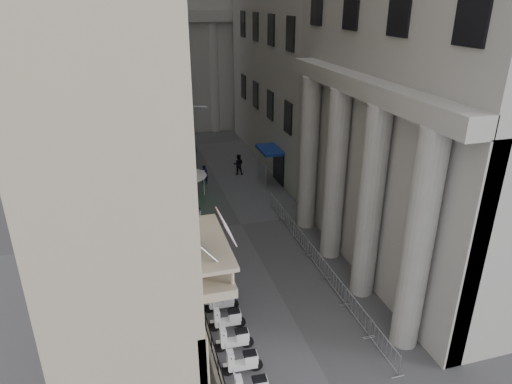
{
  "coord_description": "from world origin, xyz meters",
  "views": [
    {
      "loc": [
        -6.66,
        -7.93,
        14.4
      ],
      "look_at": [
        -0.34,
        14.29,
        4.5
      ],
      "focal_mm": 32.0,
      "sensor_mm": 36.0,
      "label": 1
    }
  ],
  "objects_px": {
    "street_lamp": "(176,154)",
    "info_kiosk": "(176,193)",
    "pedestrian_a": "(204,175)",
    "security_tent": "(176,169)",
    "pedestrian_b": "(238,164)"
  },
  "relations": [
    {
      "from": "street_lamp",
      "to": "info_kiosk",
      "type": "xyz_separation_m",
      "value": [
        -0.0,
        2.25,
        -3.76
      ]
    },
    {
      "from": "street_lamp",
      "to": "pedestrian_b",
      "type": "xyz_separation_m",
      "value": [
        6.04,
        7.45,
        -3.86
      ]
    },
    {
      "from": "street_lamp",
      "to": "security_tent",
      "type": "bearing_deg",
      "value": 101.79
    },
    {
      "from": "security_tent",
      "to": "info_kiosk",
      "type": "relative_size",
      "value": 1.76
    },
    {
      "from": "info_kiosk",
      "to": "pedestrian_b",
      "type": "relative_size",
      "value": 1.1
    },
    {
      "from": "street_lamp",
      "to": "pedestrian_b",
      "type": "distance_m",
      "value": 10.34
    },
    {
      "from": "security_tent",
      "to": "street_lamp",
      "type": "bearing_deg",
      "value": -94.6
    },
    {
      "from": "street_lamp",
      "to": "pedestrian_a",
      "type": "distance_m",
      "value": 7.72
    },
    {
      "from": "pedestrian_b",
      "to": "street_lamp",
      "type": "bearing_deg",
      "value": 68.52
    },
    {
      "from": "info_kiosk",
      "to": "pedestrian_b",
      "type": "xyz_separation_m",
      "value": [
        6.05,
        5.2,
        -0.1
      ]
    },
    {
      "from": "security_tent",
      "to": "street_lamp",
      "type": "height_order",
      "value": "street_lamp"
    },
    {
      "from": "pedestrian_a",
      "to": "pedestrian_b",
      "type": "relative_size",
      "value": 0.9
    },
    {
      "from": "pedestrian_a",
      "to": "security_tent",
      "type": "bearing_deg",
      "value": 54.69
    },
    {
      "from": "security_tent",
      "to": "pedestrian_a",
      "type": "height_order",
      "value": "security_tent"
    },
    {
      "from": "pedestrian_a",
      "to": "street_lamp",
      "type": "bearing_deg",
      "value": 77.8
    }
  ]
}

